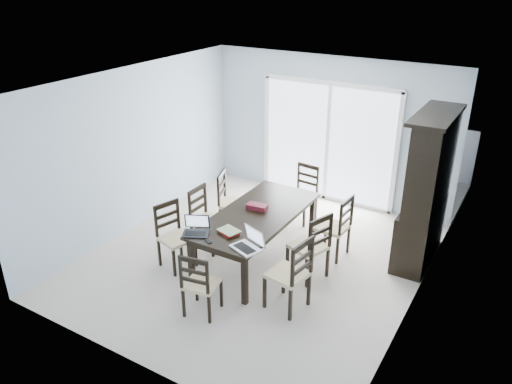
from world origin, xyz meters
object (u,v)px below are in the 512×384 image
chair_right_near (294,268)px  china_hutch (427,192)px  chair_left_far (229,195)px  cell_phone (208,241)px  game_box (257,207)px  chair_left_mid (204,212)px  dining_table (257,218)px  chair_right_far (339,221)px  chair_end_far (304,187)px  laptop_dark (195,230)px  chair_left_near (172,228)px  chair_end_near (198,279)px  chair_right_mid (314,240)px  laptop_silver (245,245)px  hot_tub (308,150)px

chair_right_near → china_hutch: bearing=-17.8°
chair_left_far → cell_phone: 1.75m
chair_right_near → game_box: chair_right_near is taller
chair_left_mid → chair_left_far: (0.00, 0.66, 0.01)m
dining_table → china_hutch: size_ratio=1.00×
chair_left_far → dining_table: bearing=36.9°
chair_left_far → chair_right_far: (1.85, 0.10, -0.01)m
china_hutch → chair_end_far: 2.09m
chair_right_far → laptop_dark: chair_right_far is taller
chair_left_near → chair_end_near: 1.29m
china_hutch → chair_right_mid: china_hutch is taller
chair_end_near → laptop_dark: size_ratio=2.55×
chair_end_near → chair_left_far: bearing=104.4°
dining_table → chair_end_near: size_ratio=2.15×
dining_table → laptop_silver: 1.00m
laptop_silver → chair_left_mid: bearing=166.9°
laptop_silver → chair_end_far: bearing=118.7°
laptop_silver → game_box: size_ratio=1.45×
chair_left_far → laptop_silver: chair_left_far is taller
china_hutch → chair_end_near: 3.41m
chair_right_near → chair_end_near: (-0.93, -0.70, -0.08)m
chair_left_mid → chair_right_far: 2.00m
laptop_dark → china_hutch: bearing=15.7°
chair_end_near → laptop_silver: chair_end_near is taller
chair_left_mid → cell_phone: 1.19m
chair_left_mid → hot_tub: (-0.02, 3.67, -0.16)m
chair_left_mid → laptop_silver: (1.25, -0.82, 0.22)m
chair_right_far → china_hutch: bearing=-57.6°
laptop_silver → cell_phone: laptop_silver is taller
chair_end_near → hot_tub: size_ratio=0.56×
chair_left_near → dining_table: bearing=142.9°
chair_left_far → hot_tub: chair_left_far is taller
chair_left_mid → chair_right_mid: bearing=91.8°
chair_right_mid → cell_phone: bearing=151.7°
dining_table → laptop_dark: (-0.38, -0.93, 0.13)m
cell_phone → chair_right_near: bearing=37.9°
china_hutch → hot_tub: bearing=141.3°
laptop_dark → chair_right_near: bearing=-20.7°
chair_end_far → laptop_silver: bearing=104.7°
chair_end_near → hot_tub: 5.17m
laptop_silver → cell_phone: size_ratio=3.89×
chair_left_far → chair_end_far: (0.88, 0.97, -0.02)m
chair_left_far → laptop_dark: 1.59m
chair_end_far → chair_left_mid: bearing=67.7°
chair_right_near → cell_phone: 1.15m
chair_left_far → chair_end_near: chair_left_far is taller
chair_left_far → chair_right_near: chair_right_near is taller
chair_right_near → chair_right_far: bearing=9.5°
chair_left_near → cell_phone: chair_left_near is taller
chair_end_near → chair_end_far: 3.03m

